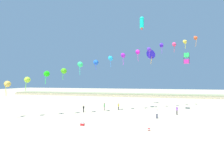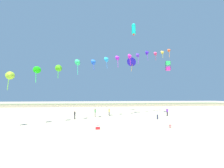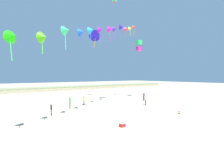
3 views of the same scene
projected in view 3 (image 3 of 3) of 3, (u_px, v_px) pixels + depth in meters
The scene contains 12 objects.
ground_plane at pixel (156, 126), 17.53m from camera, with size 240.00×240.00×0.00m, color #C1B28E.
dune_ridge at pixel (33, 89), 56.74m from camera, with size 120.00×9.16×1.22m.
person_near_left at pixel (84, 100), 29.82m from camera, with size 0.29×0.54×1.57m.
person_near_right at pixel (51, 109), 22.17m from camera, with size 0.26×0.51×1.49m.
person_mid_center at pixel (144, 96), 35.67m from camera, with size 0.26×0.60×1.72m.
person_far_left at pixel (70, 102), 26.89m from camera, with size 0.23×0.60×1.72m.
person_far_right at pixel (146, 99), 29.82m from camera, with size 0.60×0.29×1.73m.
kite_banner_string at pixel (97, 31), 26.98m from camera, with size 37.74×21.14×18.43m.
large_kite_low_lead at pixel (139, 46), 39.84m from camera, with size 1.37×1.37×2.32m.
large_kite_mid_trail at pixel (95, 35), 41.00m from camera, with size 3.41×3.23×4.37m.
beach_cooler at pixel (122, 125), 17.23m from camera, with size 0.58×0.41×0.46m.
beach_ball at pixel (179, 112), 23.17m from camera, with size 0.36×0.36×0.36m.
Camera 3 is at (-14.08, -11.01, 5.05)m, focal length 28.00 mm.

